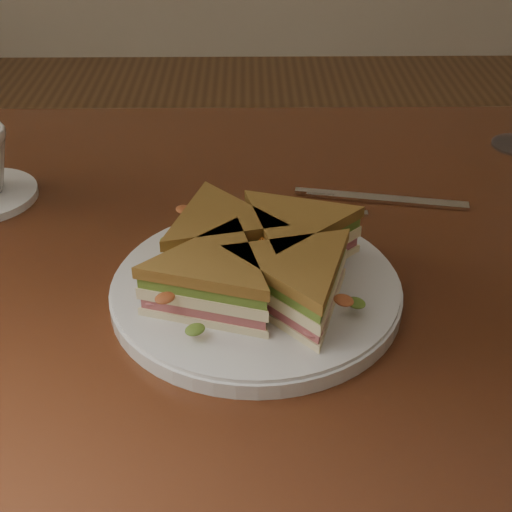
{
  "coord_description": "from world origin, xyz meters",
  "views": [
    {
      "loc": [
        -0.07,
        -0.69,
        1.18
      ],
      "look_at": [
        -0.06,
        -0.11,
        0.8
      ],
      "focal_mm": 50.0,
      "sensor_mm": 36.0,
      "label": 1
    }
  ],
  "objects_px": {
    "sandwich_wedges": "(256,260)",
    "plate": "(256,291)",
    "table": "(303,307)",
    "knife": "(375,199)",
    "spoon": "(254,212)"
  },
  "relations": [
    {
      "from": "spoon",
      "to": "sandwich_wedges",
      "type": "bearing_deg",
      "value": -88.98
    },
    {
      "from": "table",
      "to": "plate",
      "type": "bearing_deg",
      "value": -117.95
    },
    {
      "from": "sandwich_wedges",
      "to": "plate",
      "type": "bearing_deg",
      "value": -75.96
    },
    {
      "from": "table",
      "to": "knife",
      "type": "bearing_deg",
      "value": 44.27
    },
    {
      "from": "plate",
      "to": "spoon",
      "type": "relative_size",
      "value": 1.59
    },
    {
      "from": "table",
      "to": "sandwich_wedges",
      "type": "bearing_deg",
      "value": -117.95
    },
    {
      "from": "sandwich_wedges",
      "to": "knife",
      "type": "xyz_separation_m",
      "value": [
        0.15,
        0.2,
        -0.04
      ]
    },
    {
      "from": "plate",
      "to": "spoon",
      "type": "xyz_separation_m",
      "value": [
        -0.0,
        0.16,
        -0.0
      ]
    },
    {
      "from": "plate",
      "to": "spoon",
      "type": "bearing_deg",
      "value": 90.09
    },
    {
      "from": "spoon",
      "to": "table",
      "type": "bearing_deg",
      "value": -41.52
    },
    {
      "from": "plate",
      "to": "spoon",
      "type": "height_order",
      "value": "plate"
    },
    {
      "from": "table",
      "to": "plate",
      "type": "height_order",
      "value": "plate"
    },
    {
      "from": "plate",
      "to": "knife",
      "type": "height_order",
      "value": "plate"
    },
    {
      "from": "table",
      "to": "spoon",
      "type": "height_order",
      "value": "spoon"
    },
    {
      "from": "table",
      "to": "knife",
      "type": "distance_m",
      "value": 0.16
    }
  ]
}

